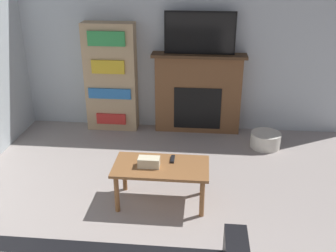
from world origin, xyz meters
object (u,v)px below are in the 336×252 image
(coffee_table, at_px, (161,171))
(storage_basket, at_px, (265,140))
(fireplace, at_px, (198,93))
(bookshelf, at_px, (111,78))
(tv, at_px, (200,33))

(coffee_table, xyz_separation_m, storage_basket, (1.28, 1.44, -0.28))
(fireplace, xyz_separation_m, bookshelf, (-1.27, -0.02, 0.21))
(fireplace, xyz_separation_m, coffee_table, (-0.33, -1.91, -0.20))
(tv, bearing_deg, bookshelf, -179.89)
(coffee_table, distance_m, bookshelf, 2.15)
(coffee_table, bearing_deg, tv, 80.19)
(bookshelf, bearing_deg, storage_basket, -11.47)
(tv, bearing_deg, storage_basket, -25.44)
(coffee_table, distance_m, storage_basket, 1.95)
(fireplace, xyz_separation_m, tv, (-0.00, -0.02, 0.87))
(bookshelf, bearing_deg, coffee_table, -63.47)
(tv, bearing_deg, coffee_table, -99.81)
(tv, distance_m, coffee_table, 2.20)
(fireplace, xyz_separation_m, storage_basket, (0.95, -0.47, -0.48))
(fireplace, bearing_deg, storage_basket, -26.41)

